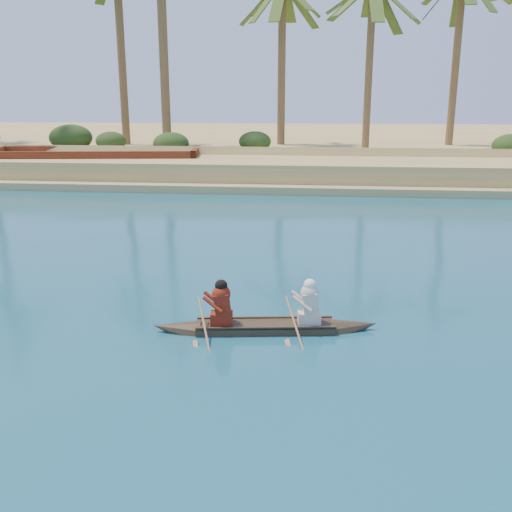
# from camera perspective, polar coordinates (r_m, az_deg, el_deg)

# --- Properties ---
(sandy_embankment) EXTENTS (150.00, 51.00, 1.50)m
(sandy_embankment) POSITION_cam_1_polar(r_m,az_deg,el_deg) (52.72, -3.62, 11.14)
(sandy_embankment) COLOR tan
(sandy_embankment) RESTS_ON ground
(palm_grove) EXTENTS (110.00, 14.00, 16.00)m
(palm_grove) POSITION_cam_1_polar(r_m,az_deg,el_deg) (41.07, -6.80, 20.30)
(palm_grove) COLOR #38571E
(palm_grove) RESTS_ON ground
(shrub_cluster) EXTENTS (100.00, 6.00, 2.40)m
(shrub_cluster) POSITION_cam_1_polar(r_m,az_deg,el_deg) (37.65, -7.66, 10.36)
(shrub_cluster) COLOR #233B15
(shrub_cluster) RESTS_ON ground
(canoe) EXTENTS (4.48, 1.18, 1.22)m
(canoe) POSITION_cam_1_polar(r_m,az_deg,el_deg) (11.29, 0.95, -6.37)
(canoe) COLOR #382F1E
(canoe) RESTS_ON ground
(barge_mid) EXTENTS (12.38, 5.59, 1.99)m
(barge_mid) POSITION_cam_1_polar(r_m,az_deg,el_deg) (34.62, -15.78, 8.66)
(barge_mid) COLOR maroon
(barge_mid) RESTS_ON ground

